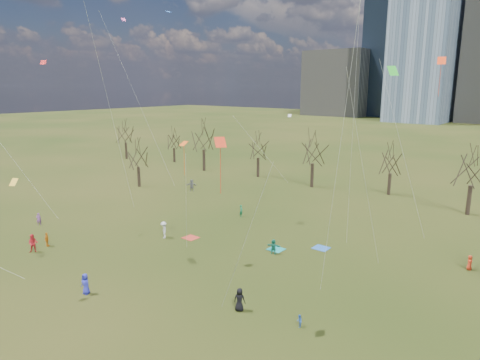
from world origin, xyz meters
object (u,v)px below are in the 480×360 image
Objects in this scene: blanket_teal at (276,249)px; blanket_crimson at (191,238)px; person_4 at (47,239)px; person_0 at (86,284)px; blanket_navy at (321,248)px; person_2 at (33,243)px.

blanket_teal and blanket_crimson have the same top height.
person_0 is at bearing -148.09° from person_4.
blanket_teal is 1.06× the size of person_4.
person_0 is 1.16× the size of person_4.
blanket_crimson is (-12.93, -6.41, 0.00)m from blanket_navy.
person_4 is at bearing -142.30° from blanket_navy.
person_0 is at bearing -79.45° from blanket_crimson.
person_4 is (-23.01, -17.79, 0.74)m from blanket_navy.
blanket_teal is 1.00× the size of blanket_navy.
person_0 is 12.38m from person_2.
person_0 is (-6.68, -17.89, 0.86)m from blanket_teal.
person_2 is (-12.27, 1.65, 0.08)m from person_0.
blanket_teal is at bearing -11.63° from person_2.
person_2 is (-18.95, -16.24, 0.95)m from blanket_teal.
blanket_teal is 24.97m from person_2.
blanket_teal is at bearing -137.14° from blanket_navy.
person_4 is (-19.50, -14.53, 0.74)m from blanket_teal.
person_4 is (-0.56, 1.71, -0.20)m from person_2.
person_0 is 0.92× the size of person_2.
person_4 is (-12.82, 3.35, -0.12)m from person_0.
blanket_navy is 0.91× the size of person_0.
person_4 is at bearing 55.77° from person_2.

